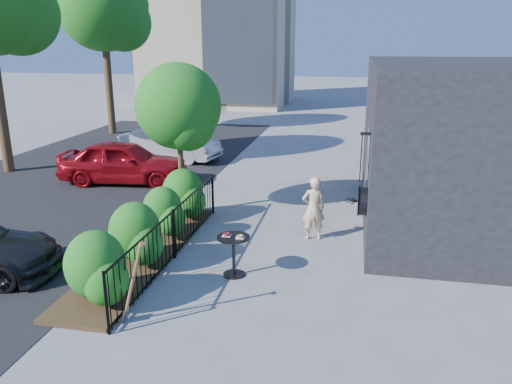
% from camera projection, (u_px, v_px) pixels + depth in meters
% --- Properties ---
extents(ground, '(120.00, 120.00, 0.00)m').
position_uv_depth(ground, '(243.00, 264.00, 10.48)').
color(ground, gray).
rests_on(ground, ground).
extents(shop_building, '(6.22, 9.00, 4.00)m').
position_uv_depth(shop_building, '(484.00, 140.00, 13.10)').
color(shop_building, black).
rests_on(shop_building, ground).
extents(fence, '(0.05, 6.05, 1.10)m').
position_uv_depth(fence, '(174.00, 234.00, 10.60)').
color(fence, black).
rests_on(fence, ground).
extents(planting_bed, '(1.30, 6.00, 0.08)m').
position_uv_depth(planting_bed, '(145.00, 254.00, 10.89)').
color(planting_bed, '#382616').
rests_on(planting_bed, ground).
extents(shrubs, '(1.10, 5.60, 1.24)m').
position_uv_depth(shrubs, '(149.00, 224.00, 10.77)').
color(shrubs, '#1C6216').
rests_on(shrubs, ground).
extents(patio_tree, '(2.20, 2.20, 3.94)m').
position_uv_depth(patio_tree, '(180.00, 112.00, 12.70)').
color(patio_tree, '#3F2B19').
rests_on(patio_tree, ground).
extents(street, '(9.00, 30.00, 0.01)m').
position_uv_depth(street, '(33.00, 201.00, 14.62)').
color(street, black).
rests_on(street, ground).
extents(street_tree_far, '(4.40, 4.40, 8.28)m').
position_uv_depth(street_tree_far, '(103.00, 10.00, 23.75)').
color(street_tree_far, '#3F2B19').
rests_on(street_tree_far, ground).
extents(cafe_table, '(0.66, 0.66, 0.88)m').
position_uv_depth(cafe_table, '(234.00, 249.00, 9.81)').
color(cafe_table, black).
rests_on(cafe_table, ground).
extents(woman, '(0.63, 0.51, 1.51)m').
position_uv_depth(woman, '(314.00, 208.00, 11.62)').
color(woman, beige).
rests_on(woman, ground).
extents(shovel, '(0.50, 0.19, 1.49)m').
position_uv_depth(shovel, '(131.00, 287.00, 8.09)').
color(shovel, brown).
rests_on(shovel, ground).
extents(car_red, '(4.30, 2.12, 1.41)m').
position_uv_depth(car_red, '(124.00, 162.00, 16.35)').
color(car_red, '#9D0D15').
rests_on(car_red, ground).
extents(car_silver, '(4.17, 2.06, 1.31)m').
position_uv_depth(car_silver, '(170.00, 143.00, 19.64)').
color(car_silver, '#ADADB2').
rests_on(car_silver, ground).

